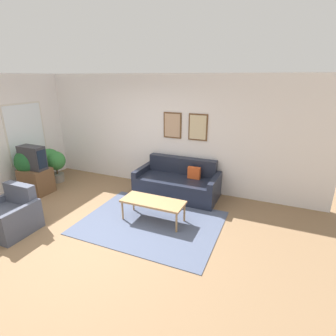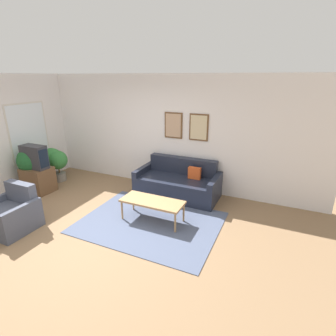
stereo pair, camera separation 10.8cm
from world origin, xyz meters
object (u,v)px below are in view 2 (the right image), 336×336
object	(u,v)px
tv	(34,157)
armchair	(11,215)
couch	(178,183)
coffee_table	(152,202)
potted_plant_tall	(32,163)

from	to	relation	value
tv	armchair	xyz separation A→B (m)	(0.93, -1.37, -0.59)
couch	coffee_table	xyz separation A→B (m)	(-0.01, -1.26, 0.09)
armchair	coffee_table	bearing A→B (deg)	51.10
tv	potted_plant_tall	size ratio (longest dim) A/B	0.58
couch	tv	xyz separation A→B (m)	(-3.12, -1.18, 0.57)
coffee_table	potted_plant_tall	world-z (taller)	potted_plant_tall
armchair	potted_plant_tall	xyz separation A→B (m)	(-1.13, 1.44, 0.41)
couch	coffee_table	bearing A→B (deg)	-90.43
tv	coffee_table	bearing A→B (deg)	-1.34
tv	potted_plant_tall	xyz separation A→B (m)	(-0.20, 0.07, -0.18)
couch	armchair	xyz separation A→B (m)	(-2.20, -2.56, -0.02)
armchair	couch	bearing A→B (deg)	69.69
tv	potted_plant_tall	bearing A→B (deg)	161.19
coffee_table	potted_plant_tall	distance (m)	3.33
armchair	potted_plant_tall	bearing A→B (deg)	148.35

